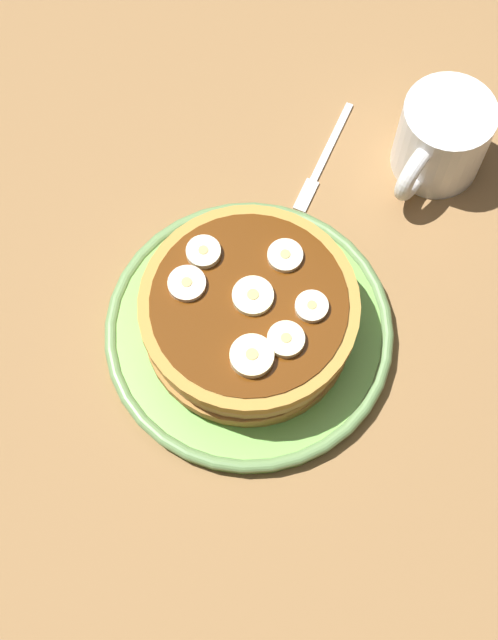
% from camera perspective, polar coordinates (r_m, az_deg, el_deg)
% --- Properties ---
extents(ground_plane, '(1.40, 1.40, 0.03)m').
position_cam_1_polar(ground_plane, '(0.81, 0.00, -1.38)').
color(ground_plane, olive).
extents(plate, '(0.25, 0.25, 0.02)m').
position_cam_1_polar(plate, '(0.79, 0.00, -0.72)').
color(plate, '#72B74C').
rests_on(plate, ground_plane).
extents(pancake_stack, '(0.19, 0.18, 0.06)m').
position_cam_1_polar(pancake_stack, '(0.75, -0.07, 0.08)').
color(pancake_stack, '#B27E37').
rests_on(pancake_stack, plate).
extents(banana_slice_0, '(0.03, 0.03, 0.01)m').
position_cam_1_polar(banana_slice_0, '(0.73, 0.44, 1.38)').
color(banana_slice_0, '#F7F3BA').
rests_on(banana_slice_0, pancake_stack).
extents(banana_slice_1, '(0.03, 0.03, 0.01)m').
position_cam_1_polar(banana_slice_1, '(0.72, 3.98, 0.84)').
color(banana_slice_1, '#F1E8C4').
rests_on(banana_slice_1, pancake_stack).
extents(banana_slice_2, '(0.03, 0.03, 0.01)m').
position_cam_1_polar(banana_slice_2, '(0.73, -3.94, 2.29)').
color(banana_slice_2, '#F5E1C3').
rests_on(banana_slice_2, pancake_stack).
extents(banana_slice_3, '(0.04, 0.04, 0.01)m').
position_cam_1_polar(banana_slice_3, '(0.71, 0.18, -2.31)').
color(banana_slice_3, '#FCF0B7').
rests_on(banana_slice_3, pancake_stack).
extents(banana_slice_4, '(0.03, 0.03, 0.01)m').
position_cam_1_polar(banana_slice_4, '(0.71, 2.35, -1.26)').
color(banana_slice_4, '#F8EFB7').
rests_on(banana_slice_4, pancake_stack).
extents(banana_slice_5, '(0.03, 0.03, 0.01)m').
position_cam_1_polar(banana_slice_5, '(0.74, -2.89, 4.30)').
color(banana_slice_5, '#EDE8C0').
rests_on(banana_slice_5, pancake_stack).
extents(banana_slice_6, '(0.03, 0.03, 0.01)m').
position_cam_1_polar(banana_slice_6, '(0.74, 2.29, 4.08)').
color(banana_slice_6, '#F1E4BC').
rests_on(banana_slice_6, pancake_stack).
extents(coffee_mug, '(0.12, 0.08, 0.08)m').
position_cam_1_polar(coffee_mug, '(0.86, 12.01, 11.12)').
color(coffee_mug, white).
rests_on(coffee_mug, ground_plane).
extents(fork, '(0.13, 0.04, 0.01)m').
position_cam_1_polar(fork, '(0.88, 4.63, 9.92)').
color(fork, silver).
rests_on(fork, ground_plane).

